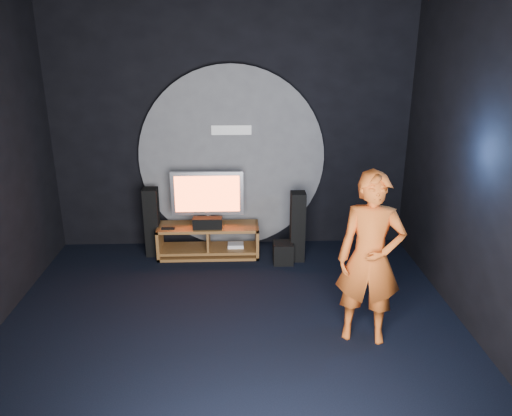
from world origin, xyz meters
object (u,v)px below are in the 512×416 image
at_px(tv, 207,196).
at_px(media_console, 209,242).
at_px(tower_speaker_left, 152,222).
at_px(player, 370,259).
at_px(subwoofer, 283,253).
at_px(tower_speaker_right, 297,227).

bearing_deg(tv, media_console, -84.00).
bearing_deg(tower_speaker_left, player, -40.65).
relative_size(media_console, tv, 1.41).
xyz_separation_m(subwoofer, player, (0.68, -1.79, 0.74)).
bearing_deg(media_console, tower_speaker_right, -8.78).
distance_m(tower_speaker_left, tower_speaker_right, 2.02).
bearing_deg(subwoofer, tv, 161.08).
xyz_separation_m(media_console, tower_speaker_right, (1.22, -0.19, 0.29)).
height_order(tower_speaker_left, subwoofer, tower_speaker_left).
bearing_deg(tower_speaker_right, subwoofer, -154.39).
bearing_deg(tower_speaker_right, media_console, 171.22).
xyz_separation_m(media_console, tv, (-0.01, 0.07, 0.67)).
height_order(tower_speaker_left, player, player).
distance_m(media_console, player, 2.77).
bearing_deg(tv, tower_speaker_left, -179.43).
distance_m(tower_speaker_left, subwoofer, 1.87).
bearing_deg(tower_speaker_left, media_console, -4.32).
relative_size(tower_speaker_left, tower_speaker_right, 1.00).
distance_m(media_console, tower_speaker_left, 0.84).
relative_size(tower_speaker_right, subwoofer, 3.33).
bearing_deg(tower_speaker_right, tv, 168.23).
height_order(tower_speaker_right, subwoofer, tower_speaker_right).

